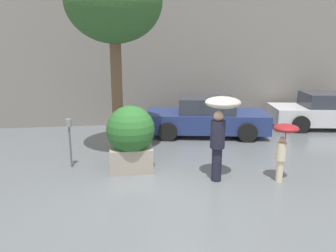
# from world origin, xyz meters

# --- Properties ---
(ground_plane) EXTENTS (40.00, 40.00, 0.00)m
(ground_plane) POSITION_xyz_m (0.00, 0.00, 0.00)
(ground_plane) COLOR slate
(building_facade) EXTENTS (18.00, 0.30, 6.00)m
(building_facade) POSITION_xyz_m (0.00, 6.50, 3.00)
(building_facade) COLOR gray
(building_facade) RESTS_ON ground
(planter_box) EXTENTS (1.19, 1.19, 1.65)m
(planter_box) POSITION_xyz_m (-0.60, 1.34, 0.89)
(planter_box) COLOR #9E9384
(planter_box) RESTS_ON ground
(person_adult) EXTENTS (0.81, 0.81, 1.95)m
(person_adult) POSITION_xyz_m (1.41, 0.44, 1.43)
(person_adult) COLOR #1E1E2D
(person_adult) RESTS_ON ground
(person_child) EXTENTS (0.56, 0.56, 1.35)m
(person_child) POSITION_xyz_m (2.81, 0.15, 1.01)
(person_child) COLOR beige
(person_child) RESTS_ON ground
(parked_car_near) EXTENTS (4.45, 2.54, 1.34)m
(parked_car_near) POSITION_xyz_m (2.12, 4.45, 0.62)
(parked_car_near) COLOR navy
(parked_car_near) RESTS_ON ground
(parked_car_far) EXTENTS (4.45, 2.51, 1.34)m
(parked_car_far) POSITION_xyz_m (7.00, 4.82, 0.62)
(parked_car_far) COLOR silver
(parked_car_far) RESTS_ON ground
(street_tree) EXTENTS (2.58, 2.58, 5.31)m
(street_tree) POSITION_xyz_m (-0.92, 2.73, 4.16)
(street_tree) COLOR brown
(street_tree) RESTS_ON ground
(parking_meter) EXTENTS (0.14, 0.14, 1.28)m
(parking_meter) POSITION_xyz_m (-2.13, 1.75, 0.92)
(parking_meter) COLOR #595B60
(parking_meter) RESTS_ON ground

